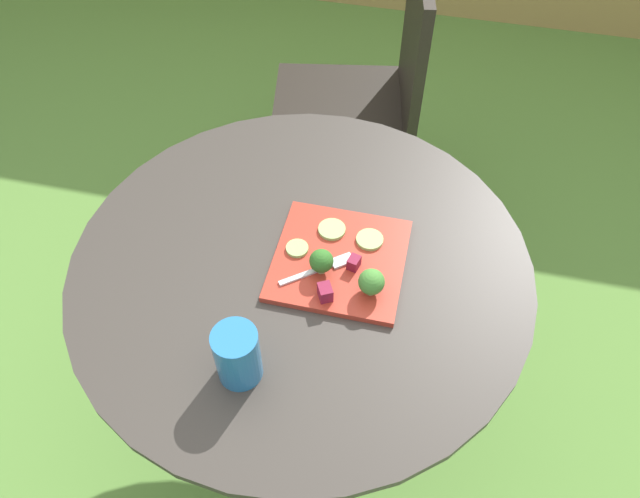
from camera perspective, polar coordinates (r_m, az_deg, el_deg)
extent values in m
plane|color=#568438|center=(1.84, -1.23, -15.12)|extent=(12.00, 12.00, 0.00)
cylinder|color=#38332D|center=(1.22, -1.79, -1.42)|extent=(0.91, 0.91, 0.02)
cylinder|color=#38332D|center=(1.50, -1.47, -9.38)|extent=(0.06, 0.06, 0.67)
cylinder|color=#38332D|center=(1.82, -1.24, -14.87)|extent=(0.44, 0.44, 0.04)
cube|color=black|center=(2.01, 2.10, 12.82)|extent=(0.51, 0.51, 0.03)
cube|color=black|center=(1.89, 8.73, 18.28)|extent=(0.11, 0.42, 0.45)
cylinder|color=black|center=(2.30, -2.56, 11.44)|extent=(0.02, 0.02, 0.43)
cylinder|color=black|center=(2.03, -3.26, 4.96)|extent=(0.02, 0.02, 0.43)
cylinder|color=black|center=(2.30, 6.60, 11.15)|extent=(0.02, 0.02, 0.43)
cylinder|color=black|center=(2.04, 6.92, 4.64)|extent=(0.02, 0.02, 0.43)
cube|color=#AD3323|center=(1.20, 1.81, -1.01)|extent=(0.25, 0.25, 0.01)
cylinder|color=#236BA8|center=(1.04, -7.66, -9.72)|extent=(0.08, 0.08, 0.12)
cylinder|color=#1E5B8F|center=(1.05, -7.56, -10.18)|extent=(0.07, 0.07, 0.08)
cube|color=silver|center=(1.17, -1.32, -2.34)|extent=(0.09, 0.08, 0.00)
cube|color=silver|center=(1.19, 2.06, -1.09)|extent=(0.05, 0.05, 0.00)
cylinder|color=#99B770|center=(1.17, 0.13, -1.87)|extent=(0.02, 0.02, 0.01)
sphere|color=#2D6623|center=(1.15, 0.13, -1.11)|extent=(0.05, 0.05, 0.05)
cylinder|color=#99B770|center=(1.15, 4.71, -3.83)|extent=(0.02, 0.02, 0.01)
sphere|color=#427F33|center=(1.13, 4.79, -3.05)|extent=(0.05, 0.05, 0.05)
cylinder|color=#8EB766|center=(1.24, 1.11, 1.83)|extent=(0.06, 0.06, 0.01)
cylinder|color=#8EB766|center=(1.21, -2.13, 0.06)|extent=(0.04, 0.04, 0.01)
cylinder|color=#8EB766|center=(1.23, 4.63, 0.88)|extent=(0.05, 0.05, 0.01)
cube|color=maroon|center=(1.13, 0.48, -4.02)|extent=(0.03, 0.04, 0.03)
cube|color=maroon|center=(1.18, 3.18, -1.20)|extent=(0.03, 0.03, 0.03)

